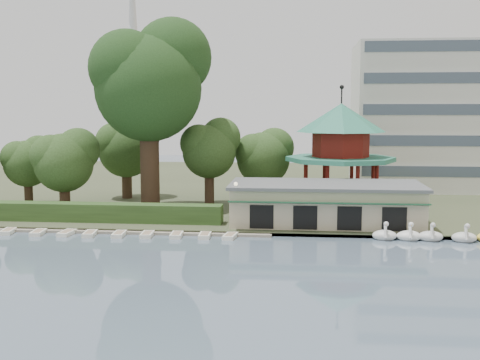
# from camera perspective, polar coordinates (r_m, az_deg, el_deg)

# --- Properties ---
(ground_plane) EXTENTS (220.00, 220.00, 0.00)m
(ground_plane) POSITION_cam_1_polar(r_m,az_deg,el_deg) (39.00, -5.69, -10.43)
(ground_plane) COLOR slate
(ground_plane) RESTS_ON ground
(shore) EXTENTS (220.00, 70.00, 0.40)m
(shore) POSITION_cam_1_polar(r_m,az_deg,el_deg) (89.53, 0.92, -0.47)
(shore) COLOR #424930
(shore) RESTS_ON ground
(embankment) EXTENTS (220.00, 0.60, 0.30)m
(embankment) POSITION_cam_1_polar(r_m,az_deg,el_deg) (55.49, -2.14, -5.04)
(embankment) COLOR gray
(embankment) RESTS_ON ground
(dock) EXTENTS (34.00, 1.60, 0.24)m
(dock) POSITION_cam_1_polar(r_m,az_deg,el_deg) (58.25, -13.96, -4.70)
(dock) COLOR gray
(dock) RESTS_ON ground
(boathouse) EXTENTS (18.60, 9.39, 3.90)m
(boathouse) POSITION_cam_1_polar(r_m,az_deg,el_deg) (59.23, 8.12, -2.17)
(boathouse) COLOR #BCAE91
(boathouse) RESTS_ON shore
(pavilion) EXTENTS (12.40, 12.40, 13.50)m
(pavilion) POSITION_cam_1_polar(r_m,az_deg,el_deg) (68.75, 9.53, 3.33)
(pavilion) COLOR #BCAE91
(pavilion) RESTS_ON shore
(broadcast_tower) EXTENTS (8.00, 8.00, 96.00)m
(broadcast_tower) POSITION_cam_1_polar(r_m,az_deg,el_deg) (184.67, -10.11, 13.68)
(broadcast_tower) COLOR silver
(broadcast_tower) RESTS_ON ground
(hedge) EXTENTS (30.00, 2.00, 1.80)m
(hedge) POSITION_cam_1_polar(r_m,az_deg,el_deg) (62.12, -15.58, -2.93)
(hedge) COLOR #2F4D20
(hedge) RESTS_ON shore
(lamp_post) EXTENTS (0.36, 0.36, 4.28)m
(lamp_post) POSITION_cam_1_polar(r_m,az_deg,el_deg) (56.41, -0.40, -1.55)
(lamp_post) COLOR black
(lamp_post) RESTS_ON shore
(big_tree) EXTENTS (12.76, 11.89, 21.10)m
(big_tree) POSITION_cam_1_polar(r_m,az_deg,el_deg) (66.79, -8.52, 9.53)
(big_tree) COLOR #3A281C
(big_tree) RESTS_ON shore
(small_trees) EXTENTS (39.60, 16.80, 10.21)m
(small_trees) POSITION_cam_1_polar(r_m,az_deg,el_deg) (71.44, -10.53, 2.49)
(small_trees) COLOR #3A281C
(small_trees) RESTS_ON shore
(swan_boats) EXTENTS (15.77, 2.10, 1.92)m
(swan_boats) POSITION_cam_1_polar(r_m,az_deg,el_deg) (56.29, 21.02, -5.07)
(swan_boats) COLOR white
(swan_boats) RESTS_ON ground
(moored_rowboats) EXTENTS (29.35, 2.71, 0.36)m
(moored_rowboats) POSITION_cam_1_polar(r_m,az_deg,el_deg) (57.24, -15.10, -4.88)
(moored_rowboats) COLOR white
(moored_rowboats) RESTS_ON ground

